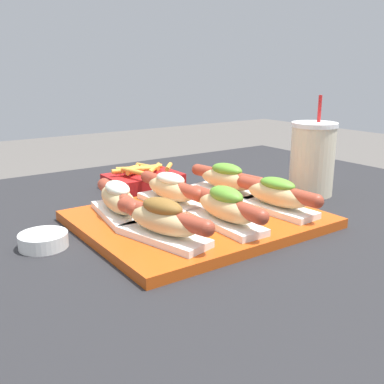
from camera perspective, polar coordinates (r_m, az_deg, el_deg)
name	(u,v)px	position (r m, az deg, el deg)	size (l,w,h in m)	color
patio_table	(201,367)	(1.07, 1.15, -21.35)	(1.39, 1.10, 0.71)	#232326
serving_tray	(198,219)	(0.85, 0.78, -3.48)	(0.43, 0.36, 0.02)	#CC4C14
hot_dog_0	(163,220)	(0.72, -3.76, -3.59)	(0.10, 0.20, 0.07)	white
hot_dog_1	(226,207)	(0.78, 4.31, -1.97)	(0.06, 0.21, 0.07)	white
hot_dog_2	(277,195)	(0.87, 10.73, -0.37)	(0.07, 0.21, 0.07)	white
hot_dog_3	(118,200)	(0.84, -9.39, -0.97)	(0.08, 0.20, 0.07)	white
hot_dog_4	(171,189)	(0.90, -2.75, 0.37)	(0.07, 0.21, 0.07)	white
hot_dog_5	(227,179)	(0.98, 4.43, 1.60)	(0.09, 0.20, 0.07)	white
sauce_bowl	(43,239)	(0.78, -18.36, -5.75)	(0.08, 0.08, 0.02)	white
drink_cup	(312,159)	(1.07, 15.03, 4.10)	(0.10, 0.10, 0.23)	beige
fries_basket	(143,180)	(1.11, -6.23, 1.58)	(0.17, 0.14, 0.06)	#B21919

